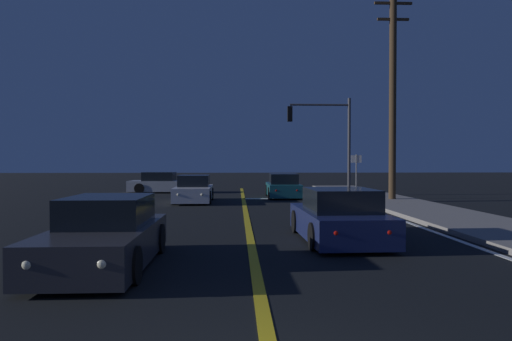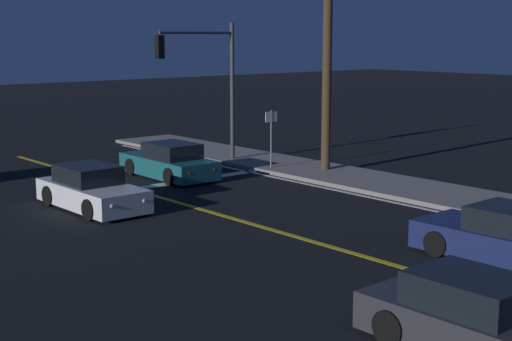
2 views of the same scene
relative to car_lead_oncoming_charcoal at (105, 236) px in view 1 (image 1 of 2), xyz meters
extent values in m
cube|color=gray|center=(10.04, 5.89, -0.51)|extent=(3.20, 41.32, 0.15)
cube|color=gold|center=(2.88, 5.89, -0.58)|extent=(0.20, 39.03, 0.01)
cube|color=white|center=(8.19, 5.89, -0.58)|extent=(0.16, 39.03, 0.01)
cube|color=white|center=(5.66, 15.87, -0.58)|extent=(5.56, 0.50, 0.01)
cube|color=#2D2D33|center=(0.00, -0.06, -0.14)|extent=(1.77, 4.23, 0.68)
cube|color=black|center=(0.00, 0.19, 0.46)|extent=(1.51, 1.95, 0.60)
cylinder|color=black|center=(0.82, -1.36, -0.26)|extent=(0.23, 0.64, 0.64)
cylinder|color=black|center=(-0.80, -1.37, -0.26)|extent=(0.23, 0.64, 0.64)
cylinder|color=black|center=(0.80, 1.25, -0.26)|extent=(0.23, 0.64, 0.64)
cylinder|color=black|center=(-0.82, 1.24, -0.26)|extent=(0.23, 0.64, 0.64)
sphere|color=#FFF4CC|center=(0.56, -2.10, -0.06)|extent=(0.18, 0.18, 0.18)
sphere|color=#FFF4CC|center=(-0.52, -2.11, -0.06)|extent=(0.18, 0.18, 0.18)
sphere|color=red|center=(0.52, 2.00, -0.06)|extent=(0.14, 0.14, 0.14)
sphere|color=red|center=(-0.56, 1.99, -0.06)|extent=(0.14, 0.14, 0.14)
cube|color=#B2B5BA|center=(-2.27, 21.06, -0.14)|extent=(4.40, 1.92, 0.68)
cube|color=black|center=(-2.53, 21.07, 0.46)|extent=(2.05, 1.58, 0.60)
cylinder|color=black|center=(-0.90, 21.81, -0.26)|extent=(0.65, 0.25, 0.64)
cylinder|color=black|center=(-0.96, 20.20, -0.26)|extent=(0.65, 0.25, 0.64)
cylinder|color=black|center=(-3.58, 21.92, -0.26)|extent=(0.65, 0.25, 0.64)
cylinder|color=black|center=(-3.65, 20.31, -0.26)|extent=(0.65, 0.25, 0.64)
sphere|color=#FFF4CC|center=(-0.15, 21.51, -0.06)|extent=(0.18, 0.18, 0.18)
sphere|color=#FFF4CC|center=(-0.19, 20.44, -0.06)|extent=(0.18, 0.18, 0.18)
sphere|color=red|center=(-4.36, 21.69, -0.06)|extent=(0.14, 0.14, 0.14)
sphere|color=red|center=(-4.41, 20.61, -0.06)|extent=(0.14, 0.14, 0.14)
cube|color=#195960|center=(5.15, 16.92, -0.14)|extent=(1.81, 4.37, 0.68)
cube|color=black|center=(5.14, 16.66, 0.46)|extent=(1.53, 2.02, 0.60)
cylinder|color=black|center=(4.35, 18.28, -0.26)|extent=(0.23, 0.64, 0.64)
cylinder|color=black|center=(5.98, 18.26, -0.26)|extent=(0.23, 0.64, 0.64)
cylinder|color=black|center=(4.31, 15.59, -0.26)|extent=(0.23, 0.64, 0.64)
cylinder|color=black|center=(5.94, 15.56, -0.26)|extent=(0.23, 0.64, 0.64)
sphere|color=#FFF4CC|center=(4.63, 19.04, -0.06)|extent=(0.18, 0.18, 0.18)
sphere|color=#FFF4CC|center=(5.72, 19.03, -0.06)|extent=(0.18, 0.18, 0.18)
sphere|color=red|center=(4.57, 14.81, -0.06)|extent=(0.14, 0.14, 0.14)
sphere|color=red|center=(5.66, 14.79, -0.06)|extent=(0.14, 0.14, 0.14)
cube|color=silver|center=(0.38, 14.01, -0.14)|extent=(1.79, 4.19, 0.68)
cube|color=black|center=(0.38, 14.26, 0.46)|extent=(1.52, 1.93, 0.60)
cylinder|color=black|center=(1.20, 12.73, -0.26)|extent=(0.23, 0.64, 0.64)
cylinder|color=black|center=(-0.42, 12.71, -0.26)|extent=(0.23, 0.64, 0.64)
cylinder|color=black|center=(1.17, 15.31, -0.26)|extent=(0.23, 0.64, 0.64)
cylinder|color=black|center=(-0.45, 15.29, -0.26)|extent=(0.23, 0.64, 0.64)
sphere|color=#FFF4CC|center=(0.94, 11.99, -0.06)|extent=(0.18, 0.18, 0.18)
sphere|color=#FFF4CC|center=(-0.14, 11.98, -0.06)|extent=(0.18, 0.18, 0.18)
sphere|color=red|center=(0.89, 16.05, -0.06)|extent=(0.14, 0.14, 0.14)
sphere|color=red|center=(-0.18, 16.04, -0.06)|extent=(0.14, 0.14, 0.14)
cube|color=navy|center=(5.13, 2.71, -0.14)|extent=(1.97, 4.25, 0.68)
cube|color=black|center=(5.14, 2.45, 0.46)|extent=(1.65, 1.98, 0.60)
cylinder|color=black|center=(4.23, 3.98, -0.26)|extent=(0.24, 0.65, 0.64)
cylinder|color=black|center=(5.96, 4.03, -0.26)|extent=(0.24, 0.65, 0.64)
cylinder|color=black|center=(4.30, 1.38, -0.26)|extent=(0.24, 0.65, 0.64)
cylinder|color=black|center=(6.03, 1.43, -0.26)|extent=(0.24, 0.65, 0.64)
sphere|color=#FFF4CC|center=(4.50, 4.73, -0.06)|extent=(0.18, 0.18, 0.18)
sphere|color=#FFF4CC|center=(5.65, 4.76, -0.06)|extent=(0.18, 0.18, 0.18)
sphere|color=red|center=(4.61, 0.64, -0.06)|extent=(0.14, 0.14, 0.14)
sphere|color=red|center=(5.76, 0.67, -0.06)|extent=(0.14, 0.14, 0.14)
cylinder|color=#38383D|center=(9.24, 18.17, 2.32)|extent=(0.18, 0.18, 5.80)
cylinder|color=#38383D|center=(7.46, 18.17, 4.82)|extent=(3.56, 0.12, 0.12)
cube|color=black|center=(5.68, 18.17, 4.27)|extent=(0.28, 0.28, 0.90)
sphere|color=red|center=(5.68, 18.17, 4.54)|extent=(0.22, 0.22, 0.22)
sphere|color=#4C2D05|center=(5.68, 18.17, 4.27)|extent=(0.22, 0.22, 0.22)
sphere|color=#0A3814|center=(5.68, 18.17, 4.00)|extent=(0.22, 0.22, 0.22)
cylinder|color=#42301E|center=(10.34, 13.75, 4.68)|extent=(0.35, 0.35, 10.53)
cube|color=#42301E|center=(10.34, 13.75, 9.35)|extent=(1.89, 0.12, 0.12)
cube|color=#42301E|center=(10.34, 13.75, 8.55)|extent=(1.59, 0.12, 0.12)
cylinder|color=slate|center=(8.94, 15.37, 0.63)|extent=(0.06, 0.06, 2.41)
cube|color=white|center=(8.94, 15.37, 1.58)|extent=(0.56, 0.05, 0.40)
camera|label=1|loc=(2.54, -8.89, 1.44)|focal=32.08mm
camera|label=2|loc=(-10.66, -6.75, 4.71)|focal=53.40mm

